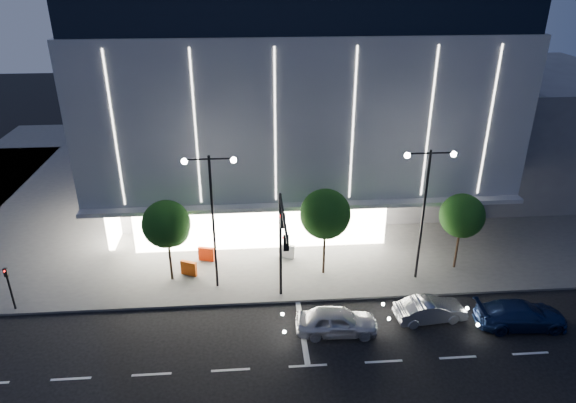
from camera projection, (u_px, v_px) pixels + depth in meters
The scene contains 17 objects.
ground at pixel (268, 348), 27.83m from camera, with size 160.00×160.00×0.00m, color black.
sidewalk_museum at pixel (309, 177), 49.84m from camera, with size 70.00×40.00×0.15m, color #474747.
museum at pixel (290, 87), 44.29m from camera, with size 30.00×25.80×18.00m.
annex_building at pixel (527, 123), 49.24m from camera, with size 16.00×20.00×10.00m, color #4C4C51.
traffic_mast at pixel (282, 237), 28.80m from camera, with size 0.33×5.89×7.07m.
street_lamp_west at pixel (212, 204), 30.53m from camera, with size 3.16×0.36×9.00m.
street_lamp_east at pixel (425, 197), 31.44m from camera, with size 3.16×0.36×9.00m.
ped_signal_far at pixel (9, 284), 30.05m from camera, with size 0.22×0.24×3.00m.
tree_left at pixel (167, 226), 32.06m from camera, with size 3.02×3.02×5.72m.
tree_mid at pixel (326, 217), 32.63m from camera, with size 3.25×3.25×6.15m.
tree_right at pixel (462, 218), 33.45m from camera, with size 2.91×2.91×5.51m.
car_lead at pixel (337, 321), 28.71m from camera, with size 1.85×4.59×1.56m, color #BABBC2.
car_second at pixel (430, 310), 29.79m from camera, with size 1.45×4.16×1.37m, color #A2A5A9.
car_third at pixel (521, 315), 29.27m from camera, with size 2.09×5.15×1.50m, color #14244E.
barrier_a at pixel (189, 268), 33.92m from camera, with size 1.10×0.25×1.00m, color #D74A0B.
barrier_c at pixel (206, 254), 35.58m from camera, with size 1.10×0.25×1.00m, color red.
barrier_d at pixel (287, 251), 35.93m from camera, with size 1.10×0.25×1.00m, color white.
Camera 1 is at (-0.62, -21.88, 18.98)m, focal length 32.00 mm.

